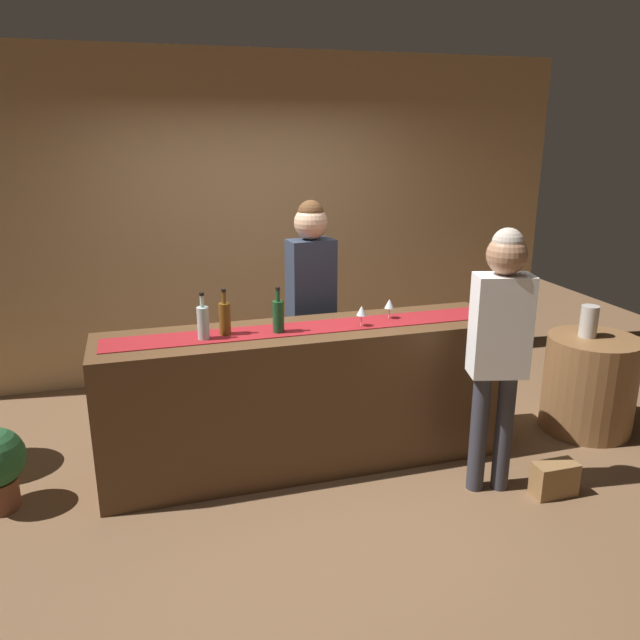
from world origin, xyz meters
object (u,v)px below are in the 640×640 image
wine_glass_mid_counter (362,311)px  round_side_table (589,384)px  bartender (311,289)px  vase_on_side_table (589,321)px  wine_bottle_green (278,316)px  wine_bottle_amber (225,318)px  handbag (554,479)px  customer_sipping (500,335)px  wine_glass_near_customer (389,304)px  wine_bottle_clear (203,322)px

wine_glass_mid_counter → round_side_table: 1.98m
bartender → round_side_table: size_ratio=2.37×
vase_on_side_table → wine_bottle_green: bearing=179.2°
wine_bottle_amber → handbag: bearing=-24.1°
customer_sipping → handbag: customer_sipping is taller
wine_glass_near_customer → round_side_table: size_ratio=0.19×
wine_bottle_clear → bartender: size_ratio=0.17×
wine_bottle_amber → wine_bottle_green: 0.34m
wine_bottle_clear → round_side_table: 2.97m
wine_bottle_amber → customer_sipping: bearing=-23.2°
wine_glass_mid_counter → bartender: size_ratio=0.08×
wine_bottle_clear → wine_glass_near_customer: (1.28, 0.09, -0.01)m
wine_bottle_green → wine_glass_near_customer: bearing=5.9°
wine_bottle_amber → wine_glass_near_customer: 1.13m
wine_glass_mid_counter → handbag: bearing=-37.2°
wine_bottle_clear → customer_sipping: customer_sipping is taller
wine_bottle_amber → wine_bottle_green: same height
round_side_table → vase_on_side_table: vase_on_side_table is taller
wine_glass_mid_counter → vase_on_side_table: (1.81, -0.00, -0.23)m
customer_sipping → wine_glass_near_customer: bearing=135.8°
wine_bottle_green → customer_sipping: bearing=-26.8°
wine_glass_mid_counter → wine_glass_near_customer: bearing=24.4°
wine_bottle_amber → vase_on_side_table: 2.71m
wine_bottle_green → wine_bottle_amber: bearing=171.7°
wine_bottle_clear → customer_sipping: 1.81m
wine_bottle_amber → wine_bottle_green: (0.33, -0.05, 0.00)m
wine_bottle_clear → vase_on_side_table: wine_bottle_clear is taller
wine_bottle_green → wine_glass_mid_counter: (0.56, -0.03, -0.01)m
handbag → customer_sipping: bearing=152.1°
wine_glass_mid_counter → vase_on_side_table: size_ratio=0.60×
wine_bottle_amber → wine_bottle_green: size_ratio=1.00×
customer_sipping → wine_bottle_clear: bearing=174.6°
wine_bottle_green → handbag: size_ratio=1.08×
wine_bottle_clear → bartender: (0.87, 0.62, -0.00)m
wine_glass_mid_counter → handbag: size_ratio=0.51×
handbag → wine_glass_mid_counter: bearing=142.8°
wine_bottle_clear → wine_glass_near_customer: wine_bottle_clear is taller
wine_glass_mid_counter → wine_bottle_green: bearing=177.1°
wine_bottle_green → round_side_table: 2.51m
wine_bottle_green → wine_glass_near_customer: wine_bottle_green is taller
wine_glass_near_customer → vase_on_side_table: (1.57, -0.11, -0.23)m
customer_sipping → handbag: 1.02m
wine_bottle_clear → wine_glass_near_customer: size_ratio=2.10×
bartender → round_side_table: (2.01, -0.70, -0.72)m
wine_bottle_green → wine_glass_mid_counter: bearing=-2.9°
customer_sipping → handbag: bearing=-13.3°
wine_glass_mid_counter → customer_sipping: (0.67, -0.59, -0.04)m
wine_bottle_green → handbag: bearing=-27.1°
round_side_table → wine_glass_mid_counter: bearing=178.4°
wine_bottle_clear → customer_sipping: size_ratio=0.18×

